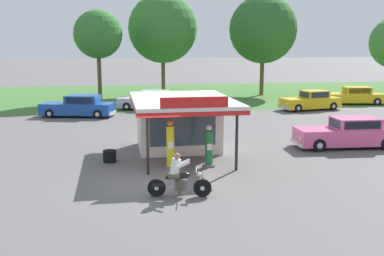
% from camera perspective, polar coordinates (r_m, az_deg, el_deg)
% --- Properties ---
extents(ground_plane, '(300.00, 300.00, 0.00)m').
position_cam_1_polar(ground_plane, '(18.26, -5.06, -6.53)').
color(ground_plane, '#5B5959').
extents(grass_verge_strip, '(120.00, 24.00, 0.01)m').
position_cam_1_polar(grass_verge_strip, '(47.72, -8.08, 3.98)').
color(grass_verge_strip, '#3D6B2D').
rests_on(grass_verge_strip, ground).
extents(service_station_kiosk, '(4.65, 6.74, 3.21)m').
position_cam_1_polar(service_station_kiosk, '(22.91, -1.63, 1.14)').
color(service_station_kiosk, silver).
rests_on(service_station_kiosk, ground).
extents(gas_pump_nearside, '(0.44, 0.44, 2.11)m').
position_cam_1_polar(gas_pump_nearside, '(19.74, -2.69, -2.28)').
color(gas_pump_nearside, slate).
rests_on(gas_pump_nearside, ground).
extents(gas_pump_offside, '(0.44, 0.44, 1.85)m').
position_cam_1_polar(gas_pump_offside, '(20.04, 2.11, -2.46)').
color(gas_pump_offside, slate).
rests_on(gas_pump_offside, ground).
extents(motorcycle_with_rider, '(2.24, 0.76, 1.58)m').
position_cam_1_polar(motorcycle_with_rider, '(16.20, -1.70, -6.30)').
color(motorcycle_with_rider, black).
rests_on(motorcycle_with_rider, ground).
extents(featured_classic_sedan, '(5.51, 2.15, 1.55)m').
position_cam_1_polar(featured_classic_sedan, '(25.12, 18.77, -0.66)').
color(featured_classic_sedan, '#E55993').
rests_on(featured_classic_sedan, ground).
extents(parked_car_back_row_far_right, '(5.20, 2.58, 1.57)m').
position_cam_1_polar(parked_car_back_row_far_right, '(38.44, 14.52, 3.24)').
color(parked_car_back_row_far_right, gold).
rests_on(parked_car_back_row_far_right, ground).
extents(parked_car_back_row_centre, '(5.66, 3.16, 1.58)m').
position_cam_1_polar(parked_car_back_row_centre, '(34.80, -13.90, 2.58)').
color(parked_car_back_row_centre, '#19479E').
rests_on(parked_car_back_row_centre, ground).
extents(parked_car_back_row_centre_left, '(5.54, 3.02, 1.56)m').
position_cam_1_polar(parked_car_back_row_centre_left, '(37.67, -5.13, 3.40)').
color(parked_car_back_row_centre_left, '#B7B7BC').
rests_on(parked_car_back_row_centre_left, ground).
extents(parked_car_back_row_centre_right, '(5.43, 2.84, 1.54)m').
position_cam_1_polar(parked_car_back_row_centre_right, '(43.31, 19.55, 3.75)').
color(parked_car_back_row_centre_right, gold).
rests_on(parked_car_back_row_centre_right, ground).
extents(tree_oak_far_right, '(4.43, 4.43, 8.35)m').
position_cam_1_polar(tree_oak_far_right, '(43.62, -11.61, 11.21)').
color(tree_oak_far_right, brown).
rests_on(tree_oak_far_right, ground).
extents(tree_oak_right, '(6.90, 6.90, 10.16)m').
position_cam_1_polar(tree_oak_right, '(48.29, 8.86, 11.89)').
color(tree_oak_right, brown).
rests_on(tree_oak_right, ground).
extents(tree_oak_distant_spare, '(6.93, 6.93, 10.25)m').
position_cam_1_polar(tree_oak_distant_spare, '(47.35, -3.80, 12.05)').
color(tree_oak_distant_spare, brown).
rests_on(tree_oak_distant_spare, ground).
extents(spare_tire_stack, '(0.60, 0.60, 0.54)m').
position_cam_1_polar(spare_tire_stack, '(21.25, -10.18, -3.46)').
color(spare_tire_stack, black).
rests_on(spare_tire_stack, ground).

